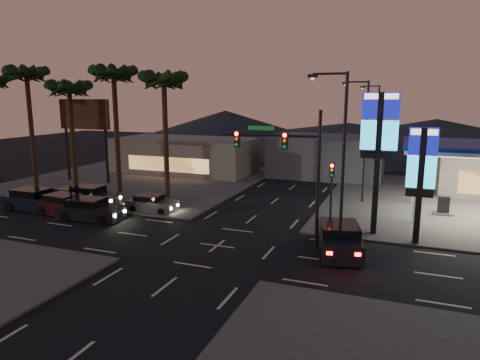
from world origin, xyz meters
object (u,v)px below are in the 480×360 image
at_px(car_lane_b_mid, 91,196).
at_px(car_lane_b_rear, 72,197).
at_px(car_lane_b_front, 151,204).
at_px(suv_station, 339,238).
at_px(car_lane_a_front, 90,210).
at_px(pylon_sign_tall, 379,135).
at_px(car_lane_a_mid, 65,205).
at_px(pylon_sign_short, 421,168).
at_px(car_lane_a_rear, 35,200).
at_px(traffic_signal_mast, 289,158).

xyz_separation_m(car_lane_b_mid, car_lane_b_rear, (-1.63, -0.37, -0.11)).
relative_size(car_lane_b_front, suv_station, 0.72).
distance_m(car_lane_a_front, suv_station, 17.65).
relative_size(pylon_sign_tall, car_lane_b_rear, 2.23).
xyz_separation_m(pylon_sign_tall, car_lane_a_mid, (-21.92, -3.37, -5.67)).
height_order(pylon_sign_short, suv_station, pylon_sign_short).
xyz_separation_m(car_lane_a_front, car_lane_b_front, (2.84, 3.57, -0.12)).
xyz_separation_m(car_lane_b_mid, suv_station, (20.61, -3.79, 0.09)).
distance_m(pylon_sign_short, suv_station, 6.35).
distance_m(car_lane_b_mid, suv_station, 20.95).
bearing_deg(car_lane_a_rear, car_lane_a_front, -6.29).
xyz_separation_m(pylon_sign_short, traffic_signal_mast, (-7.24, -2.51, 0.57)).
height_order(pylon_sign_tall, pylon_sign_short, pylon_sign_tall).
bearing_deg(car_lane_a_rear, car_lane_a_mid, -4.30).
bearing_deg(car_lane_a_rear, car_lane_b_mid, 45.59).
xyz_separation_m(car_lane_a_mid, car_lane_b_rear, (-1.93, 2.86, -0.12)).
relative_size(traffic_signal_mast, car_lane_b_rear, 1.98).
bearing_deg(pylon_sign_tall, car_lane_a_front, -168.91).
bearing_deg(car_lane_b_rear, pylon_sign_tall, 1.23).
bearing_deg(suv_station, pylon_sign_short, 35.37).
bearing_deg(traffic_signal_mast, car_lane_a_front, -178.95).
bearing_deg(car_lane_b_mid, car_lane_b_front, -0.64).
relative_size(pylon_sign_tall, pylon_sign_short, 1.29).
bearing_deg(suv_station, car_lane_a_rear, 178.06).
height_order(car_lane_b_front, car_lane_b_rear, car_lane_b_rear).
distance_m(car_lane_b_front, suv_station, 15.27).
height_order(traffic_signal_mast, car_lane_a_front, traffic_signal_mast).
xyz_separation_m(pylon_sign_tall, car_lane_a_front, (-19.27, -3.78, -5.67)).
relative_size(car_lane_b_front, car_lane_b_mid, 0.84).
bearing_deg(car_lane_b_front, car_lane_b_rear, -177.64).
bearing_deg(car_lane_b_rear, pylon_sign_short, -1.06).
distance_m(car_lane_a_rear, car_lane_b_rear, 2.93).
height_order(car_lane_a_front, car_lane_a_mid, same).
bearing_deg(car_lane_a_rear, pylon_sign_tall, 7.09).
bearing_deg(car_lane_b_front, car_lane_b_mid, 179.36).
height_order(car_lane_a_rear, car_lane_b_front, car_lane_a_rear).
bearing_deg(pylon_sign_tall, car_lane_b_mid, -179.64).
bearing_deg(car_lane_a_front, car_lane_b_front, 51.54).
distance_m(car_lane_a_front, car_lane_b_rear, 5.63).
height_order(car_lane_a_front, car_lane_b_rear, car_lane_a_front).
height_order(pylon_sign_short, car_lane_b_mid, pylon_sign_short).
distance_m(car_lane_a_front, car_lane_a_mid, 2.68).
xyz_separation_m(traffic_signal_mast, car_lane_b_mid, (-17.49, 3.37, -4.51)).
relative_size(car_lane_a_front, car_lane_b_mid, 1.03).
bearing_deg(car_lane_a_mid, suv_station, -1.57).
relative_size(pylon_sign_short, traffic_signal_mast, 0.88).
height_order(pylon_sign_tall, car_lane_a_rear, pylon_sign_tall).
bearing_deg(car_lane_b_front, traffic_signal_mast, -15.79).
xyz_separation_m(pylon_sign_short, car_lane_a_front, (-21.77, -2.78, -3.93)).
relative_size(car_lane_a_front, car_lane_b_front, 1.22).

